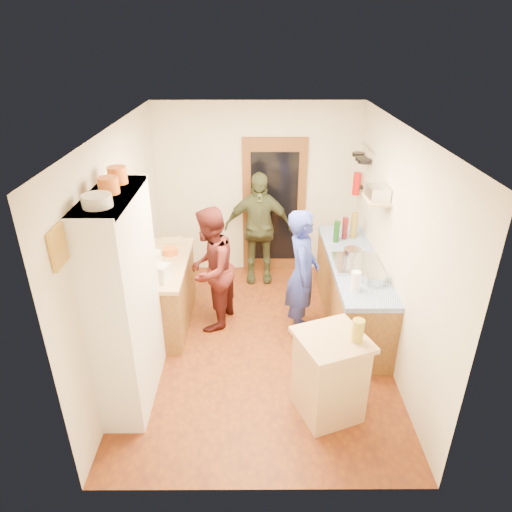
{
  "coord_description": "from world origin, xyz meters",
  "views": [
    {
      "loc": [
        -0.05,
        -4.55,
        3.47
      ],
      "look_at": [
        -0.03,
        0.15,
        1.13
      ],
      "focal_mm": 32.0,
      "sensor_mm": 36.0,
      "label": 1
    }
  ],
  "objects_px": {
    "hutch_body": "(125,302)",
    "right_counter_base": "(351,293)",
    "person_left": "(214,268)",
    "island_base": "(329,378)",
    "person_hob": "(305,275)",
    "person_back": "(259,228)"
  },
  "relations": [
    {
      "from": "right_counter_base",
      "to": "person_left",
      "type": "xyz_separation_m",
      "value": [
        -1.76,
        -0.04,
        0.38
      ]
    },
    {
      "from": "hutch_body",
      "to": "right_counter_base",
      "type": "bearing_deg",
      "value": 27.47
    },
    {
      "from": "hutch_body",
      "to": "right_counter_base",
      "type": "xyz_separation_m",
      "value": [
        2.5,
        1.3,
        -0.68
      ]
    },
    {
      "from": "right_counter_base",
      "to": "island_base",
      "type": "xyz_separation_m",
      "value": [
        -0.52,
        -1.61,
        0.01
      ]
    },
    {
      "from": "hutch_body",
      "to": "right_counter_base",
      "type": "relative_size",
      "value": 1.0
    },
    {
      "from": "island_base",
      "to": "person_left",
      "type": "distance_m",
      "value": 2.03
    },
    {
      "from": "island_base",
      "to": "person_back",
      "type": "height_order",
      "value": "person_back"
    },
    {
      "from": "person_hob",
      "to": "island_base",
      "type": "bearing_deg",
      "value": -168.42
    },
    {
      "from": "person_hob",
      "to": "person_back",
      "type": "distance_m",
      "value": 1.49
    },
    {
      "from": "right_counter_base",
      "to": "person_back",
      "type": "relative_size",
      "value": 1.3
    },
    {
      "from": "person_hob",
      "to": "person_back",
      "type": "height_order",
      "value": "person_back"
    },
    {
      "from": "hutch_body",
      "to": "island_base",
      "type": "distance_m",
      "value": 2.11
    },
    {
      "from": "island_base",
      "to": "person_left",
      "type": "relative_size",
      "value": 0.54
    },
    {
      "from": "hutch_body",
      "to": "island_base",
      "type": "height_order",
      "value": "hutch_body"
    },
    {
      "from": "person_hob",
      "to": "person_back",
      "type": "xyz_separation_m",
      "value": [
        -0.54,
        1.39,
        0.02
      ]
    },
    {
      "from": "hutch_body",
      "to": "right_counter_base",
      "type": "height_order",
      "value": "hutch_body"
    },
    {
      "from": "person_back",
      "to": "person_left",
      "type": "bearing_deg",
      "value": -116.56
    },
    {
      "from": "person_left",
      "to": "person_back",
      "type": "relative_size",
      "value": 0.95
    },
    {
      "from": "right_counter_base",
      "to": "person_hob",
      "type": "height_order",
      "value": "person_hob"
    },
    {
      "from": "right_counter_base",
      "to": "person_left",
      "type": "bearing_deg",
      "value": -178.62
    },
    {
      "from": "hutch_body",
      "to": "person_hob",
      "type": "relative_size",
      "value": 1.34
    },
    {
      "from": "person_hob",
      "to": "person_left",
      "type": "xyz_separation_m",
      "value": [
        -1.11,
        0.22,
        -0.02
      ]
    }
  ]
}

